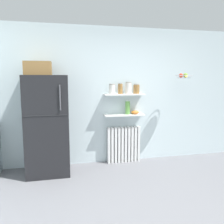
{
  "coord_description": "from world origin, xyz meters",
  "views": [
    {
      "loc": [
        -1.15,
        -2.39,
        1.63
      ],
      "look_at": [
        -0.25,
        1.6,
        1.05
      ],
      "focal_mm": 37.47,
      "sensor_mm": 36.0,
      "label": 1
    }
  ],
  "objects_px": {
    "storage_jar_2": "(128,88)",
    "vase": "(128,108)",
    "storage_jar_0": "(112,89)",
    "refrigerator": "(47,122)",
    "hanging_fruit_basket": "(184,76)",
    "radiator": "(124,144)",
    "storage_jar_3": "(136,89)",
    "shelf_bowl": "(135,112)",
    "storage_jar_1": "(120,89)"
  },
  "relations": [
    {
      "from": "refrigerator",
      "to": "radiator",
      "type": "height_order",
      "value": "refrigerator"
    },
    {
      "from": "storage_jar_3",
      "to": "vase",
      "type": "bearing_deg",
      "value": 180.0
    },
    {
      "from": "refrigerator",
      "to": "storage_jar_3",
      "type": "xyz_separation_m",
      "value": [
        1.67,
        0.21,
        0.55
      ]
    },
    {
      "from": "storage_jar_2",
      "to": "vase",
      "type": "bearing_deg",
      "value": 180.0
    },
    {
      "from": "storage_jar_0",
      "to": "hanging_fruit_basket",
      "type": "distance_m",
      "value": 1.36
    },
    {
      "from": "refrigerator",
      "to": "hanging_fruit_basket",
      "type": "height_order",
      "value": "refrigerator"
    },
    {
      "from": "refrigerator",
      "to": "vase",
      "type": "height_order",
      "value": "refrigerator"
    },
    {
      "from": "storage_jar_2",
      "to": "vase",
      "type": "relative_size",
      "value": 0.91
    },
    {
      "from": "radiator",
      "to": "shelf_bowl",
      "type": "xyz_separation_m",
      "value": [
        0.22,
        -0.03,
        0.64
      ]
    },
    {
      "from": "storage_jar_2",
      "to": "storage_jar_1",
      "type": "bearing_deg",
      "value": 180.0
    },
    {
      "from": "storage_jar_0",
      "to": "hanging_fruit_basket",
      "type": "bearing_deg",
      "value": -11.56
    },
    {
      "from": "vase",
      "to": "storage_jar_3",
      "type": "bearing_deg",
      "value": -0.0
    },
    {
      "from": "storage_jar_2",
      "to": "radiator",
      "type": "bearing_deg",
      "value": 159.4
    },
    {
      "from": "storage_jar_0",
      "to": "storage_jar_2",
      "type": "bearing_deg",
      "value": 0.0
    },
    {
      "from": "refrigerator",
      "to": "storage_jar_2",
      "type": "distance_m",
      "value": 1.62
    },
    {
      "from": "radiator",
      "to": "storage_jar_2",
      "type": "height_order",
      "value": "storage_jar_2"
    },
    {
      "from": "storage_jar_0",
      "to": "storage_jar_2",
      "type": "height_order",
      "value": "storage_jar_2"
    },
    {
      "from": "storage_jar_1",
      "to": "shelf_bowl",
      "type": "relative_size",
      "value": 1.33
    },
    {
      "from": "refrigerator",
      "to": "radiator",
      "type": "distance_m",
      "value": 1.55
    },
    {
      "from": "radiator",
      "to": "storage_jar_3",
      "type": "bearing_deg",
      "value": -7.14
    },
    {
      "from": "refrigerator",
      "to": "storage_jar_2",
      "type": "bearing_deg",
      "value": 7.96
    },
    {
      "from": "storage_jar_1",
      "to": "storage_jar_3",
      "type": "distance_m",
      "value": 0.32
    },
    {
      "from": "refrigerator",
      "to": "hanging_fruit_basket",
      "type": "xyz_separation_m",
      "value": [
        2.5,
        -0.06,
        0.79
      ]
    },
    {
      "from": "storage_jar_2",
      "to": "storage_jar_3",
      "type": "bearing_deg",
      "value": -0.0
    },
    {
      "from": "storage_jar_2",
      "to": "storage_jar_0",
      "type": "bearing_deg",
      "value": 180.0
    },
    {
      "from": "vase",
      "to": "hanging_fruit_basket",
      "type": "xyz_separation_m",
      "value": [
        1.01,
        -0.27,
        0.6
      ]
    },
    {
      "from": "storage_jar_1",
      "to": "hanging_fruit_basket",
      "type": "bearing_deg",
      "value": -13.11
    },
    {
      "from": "refrigerator",
      "to": "shelf_bowl",
      "type": "bearing_deg",
      "value": 7.3
    },
    {
      "from": "shelf_bowl",
      "to": "hanging_fruit_basket",
      "type": "height_order",
      "value": "hanging_fruit_basket"
    },
    {
      "from": "refrigerator",
      "to": "vase",
      "type": "distance_m",
      "value": 1.52
    },
    {
      "from": "radiator",
      "to": "storage_jar_2",
      "type": "bearing_deg",
      "value": -20.6
    },
    {
      "from": "storage_jar_0",
      "to": "storage_jar_3",
      "type": "distance_m",
      "value": 0.48
    },
    {
      "from": "storage_jar_0",
      "to": "vase",
      "type": "relative_size",
      "value": 0.76
    },
    {
      "from": "storage_jar_3",
      "to": "shelf_bowl",
      "type": "bearing_deg",
      "value": 180.0
    },
    {
      "from": "storage_jar_0",
      "to": "radiator",
      "type": "bearing_deg",
      "value": 7.14
    },
    {
      "from": "refrigerator",
      "to": "hanging_fruit_basket",
      "type": "relative_size",
      "value": 5.82
    },
    {
      "from": "storage_jar_1",
      "to": "vase",
      "type": "distance_m",
      "value": 0.4
    },
    {
      "from": "hanging_fruit_basket",
      "to": "shelf_bowl",
      "type": "bearing_deg",
      "value": 162.57
    },
    {
      "from": "storage_jar_2",
      "to": "hanging_fruit_basket",
      "type": "relative_size",
      "value": 0.69
    },
    {
      "from": "storage_jar_0",
      "to": "shelf_bowl",
      "type": "height_order",
      "value": "storage_jar_0"
    },
    {
      "from": "radiator",
      "to": "storage_jar_2",
      "type": "relative_size",
      "value": 3.09
    },
    {
      "from": "storage_jar_0",
      "to": "refrigerator",
      "type": "bearing_deg",
      "value": -169.95
    },
    {
      "from": "radiator",
      "to": "shelf_bowl",
      "type": "bearing_deg",
      "value": -7.82
    },
    {
      "from": "shelf_bowl",
      "to": "radiator",
      "type": "bearing_deg",
      "value": 172.18
    },
    {
      "from": "storage_jar_2",
      "to": "refrigerator",
      "type": "bearing_deg",
      "value": -172.04
    },
    {
      "from": "radiator",
      "to": "vase",
      "type": "xyz_separation_m",
      "value": [
        0.07,
        -0.03,
        0.73
      ]
    },
    {
      "from": "storage_jar_0",
      "to": "hanging_fruit_basket",
      "type": "height_order",
      "value": "hanging_fruit_basket"
    },
    {
      "from": "storage_jar_0",
      "to": "storage_jar_2",
      "type": "relative_size",
      "value": 0.84
    },
    {
      "from": "storage_jar_3",
      "to": "storage_jar_0",
      "type": "bearing_deg",
      "value": 180.0
    },
    {
      "from": "storage_jar_0",
      "to": "shelf_bowl",
      "type": "distance_m",
      "value": 0.64
    }
  ]
}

